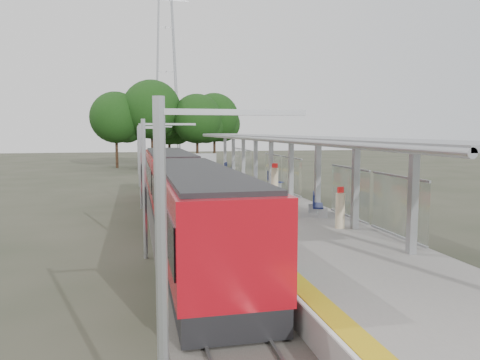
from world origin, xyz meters
name	(u,v)px	position (x,y,z in m)	size (l,w,h in m)	color
ground	(386,312)	(0.00, 0.00, 0.00)	(200.00, 200.00, 0.00)	#474438
trackbed	(169,203)	(-4.50, 20.00, 0.12)	(3.00, 70.00, 0.24)	#59544C
platform	(235,196)	(0.00, 20.00, 0.50)	(6.00, 50.00, 1.00)	gray
tactile_strip	(198,189)	(-2.55, 20.00, 1.01)	(0.60, 50.00, 0.02)	gold
end_fence	(192,159)	(0.00, 44.95, 1.60)	(6.00, 0.10, 1.20)	#9EA0A5
train	(179,189)	(-4.50, 12.11, 2.05)	(2.74, 27.60, 3.62)	black
canopy	(273,143)	(1.61, 16.19, 4.20)	(3.27, 38.00, 3.66)	#9EA0A5
pylon	(166,50)	(-1.00, 73.00, 19.00)	(8.00, 4.00, 38.00)	#9EA0A5
tree_cluster	(168,116)	(-2.11, 53.48, 6.89)	(20.22, 11.48, 11.70)	#382316
catenary_masts	(142,163)	(-6.22, 19.00, 2.91)	(2.08, 48.16, 5.40)	#9EA0A5
bench_near	(316,204)	(1.55, 9.04, 1.56)	(1.01, 1.63, 1.07)	#101953
bench_mid	(274,180)	(2.60, 19.30, 1.61)	(0.65, 1.73, 1.15)	#101953
bench_far	(227,168)	(1.62, 31.10, 1.55)	(0.95, 1.60, 1.05)	#101953
info_pillar_near	(340,210)	(1.46, 6.21, 1.73)	(0.38, 0.38, 1.69)	beige
info_pillar_far	(275,181)	(1.79, 16.46, 1.84)	(0.44, 0.44, 1.94)	beige
litter_bin	(272,184)	(2.30, 18.72, 1.40)	(0.40, 0.40, 0.81)	#9EA0A5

